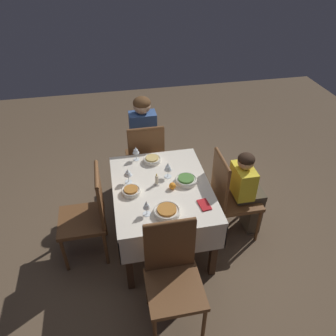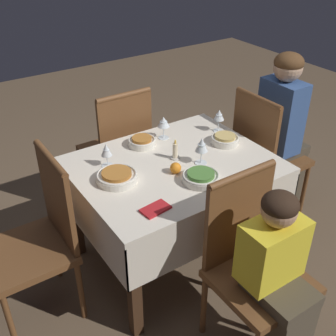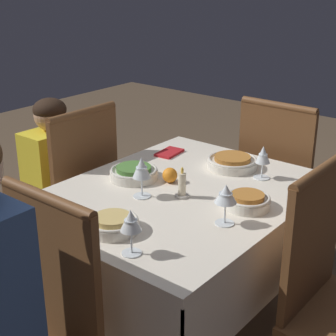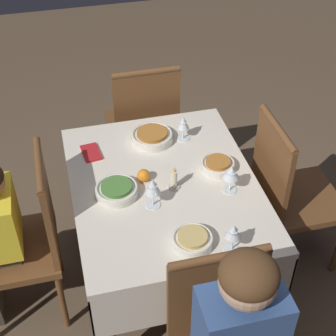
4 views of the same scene
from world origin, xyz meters
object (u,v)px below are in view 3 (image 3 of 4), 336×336
(chair_north, at_px, (71,192))
(napkin_red_folded, at_px, (169,153))
(wine_glass_north, at_px, (142,169))
(wine_glass_east, at_px, (263,156))
(person_child_yellow, at_px, (48,180))
(bowl_east, at_px, (232,162))
(dining_table, at_px, (180,215))
(orange_fruit, at_px, (170,175))
(wine_glass_west, at_px, (131,222))
(chair_east, at_px, (283,180))
(wine_glass_south, at_px, (226,195))
(bowl_west, at_px, (113,224))
(bowl_south, at_px, (248,201))
(candle_centerpiece, at_px, (182,187))
(bowl_north, at_px, (134,173))

(chair_north, relative_size, napkin_red_folded, 6.36)
(wine_glass_north, xyz_separation_m, wine_glass_east, (0.47, -0.27, -0.02))
(person_child_yellow, distance_m, wine_glass_north, 0.85)
(person_child_yellow, relative_size, bowl_east, 4.35)
(dining_table, height_order, orange_fruit, orange_fruit)
(bowl_east, relative_size, napkin_red_folded, 1.48)
(person_child_yellow, xyz_separation_m, wine_glass_west, (-0.49, -1.05, 0.29))
(chair_east, height_order, napkin_red_folded, chair_east)
(chair_east, relative_size, wine_glass_south, 6.49)
(bowl_west, relative_size, bowl_east, 0.79)
(bowl_south, bearing_deg, orange_fruit, 88.98)
(chair_east, relative_size, person_child_yellow, 0.99)
(bowl_south, distance_m, bowl_east, 0.42)
(chair_east, distance_m, wine_glass_south, 1.02)
(wine_glass_west, height_order, bowl_south, wine_glass_west)
(chair_north, xyz_separation_m, bowl_south, (0.04, -0.98, 0.23))
(bowl_west, xyz_separation_m, wine_glass_north, (0.28, 0.11, 0.09))
(bowl_west, distance_m, napkin_red_folded, 0.81)
(candle_centerpiece, bearing_deg, bowl_north, 85.64)
(dining_table, bearing_deg, wine_glass_east, -29.09)
(bowl_east, xyz_separation_m, candle_centerpiece, (-0.40, -0.02, 0.02))
(wine_glass_east, bearing_deg, wine_glass_south, -166.52)
(orange_fruit, bearing_deg, bowl_south, -91.02)
(chair_east, distance_m, bowl_south, 0.84)
(person_child_yellow, xyz_separation_m, napkin_red_folded, (0.32, -0.56, 0.19))
(dining_table, distance_m, chair_east, 0.82)
(bowl_north, distance_m, bowl_south, 0.53)
(bowl_north, bearing_deg, wine_glass_east, -50.34)
(bowl_west, height_order, wine_glass_west, wine_glass_west)
(bowl_south, bearing_deg, candle_centerpiece, 107.84)
(dining_table, height_order, bowl_west, bowl_west)
(wine_glass_south, bearing_deg, bowl_south, 2.14)
(bowl_east, bearing_deg, bowl_west, -179.59)
(candle_centerpiece, height_order, napkin_red_folded, candle_centerpiece)
(bowl_west, height_order, bowl_north, same)
(bowl_east, bearing_deg, chair_north, 116.38)
(bowl_west, xyz_separation_m, wine_glass_west, (-0.07, -0.15, 0.08))
(person_child_yellow, distance_m, orange_fruit, 0.81)
(person_child_yellow, bearing_deg, wine_glass_west, 65.13)
(dining_table, distance_m, wine_glass_east, 0.44)
(bowl_west, distance_m, candle_centerpiece, 0.37)
(bowl_south, relative_size, napkin_red_folded, 1.12)
(bowl_north, bearing_deg, chair_north, 87.10)
(wine_glass_west, xyz_separation_m, wine_glass_north, (0.35, 0.27, 0.00))
(dining_table, distance_m, person_child_yellow, 0.88)
(wine_glass_north, distance_m, wine_glass_east, 0.54)
(orange_fruit, bearing_deg, bowl_north, 114.58)
(dining_table, xyz_separation_m, wine_glass_south, (-0.12, -0.30, 0.22))
(chair_north, height_order, orange_fruit, chair_north)
(wine_glass_east, bearing_deg, bowl_west, 167.84)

